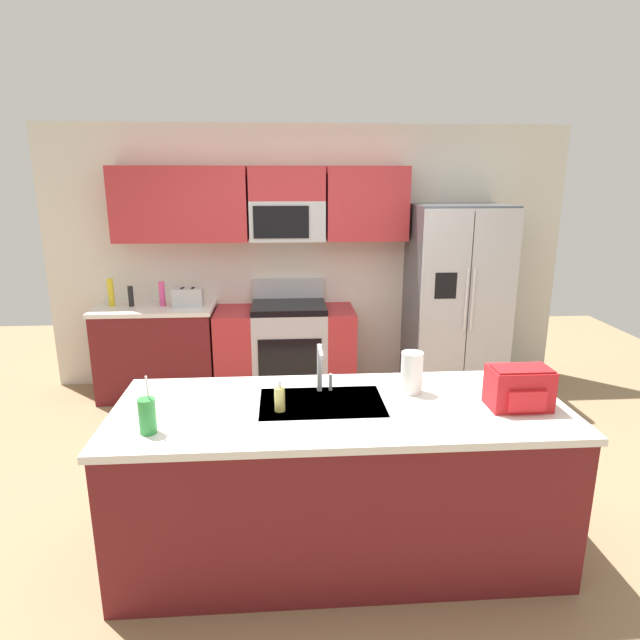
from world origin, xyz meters
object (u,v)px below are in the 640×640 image
Objects in this scene: pepper_mill at (131,296)px; drink_cup_green at (147,416)px; bottle_yellow at (111,292)px; backpack at (519,387)px; refrigerator at (456,300)px; paper_towel_roll at (412,372)px; soap_dispenser at (280,399)px; bottle_pink at (162,294)px; sink_faucet at (321,365)px; toaster at (188,297)px; range_oven at (286,348)px.

drink_cup_green reaches higher than pepper_mill.
pepper_mill is 0.20m from bottle_yellow.
drink_cup_green is 1.92m from backpack.
paper_towel_roll is at bearing -113.68° from refrigerator.
refrigerator is 7.71× the size of paper_towel_roll.
soap_dispenser is (0.63, 0.21, -0.02)m from drink_cup_green.
bottle_pink is 0.49m from bottle_yellow.
backpack is (2.40, -2.54, -0.00)m from bottle_pink.
pepper_mill is at bearing -11.63° from bottle_yellow.
sink_faucet is 0.52m from paper_towel_roll.
paper_towel_roll is at bearing -44.47° from bottle_yellow.
refrigerator reaches higher than sink_faucet.
pepper_mill is at bearing 178.74° from refrigerator.
bottle_pink is (-0.25, 0.05, 0.03)m from toaster.
bottle_yellow is at bearing 109.75° from drink_cup_green.
bottle_pink is at bearing -4.76° from bottle_yellow.
range_oven is 2.55m from soap_dispenser.
backpack reaches higher than range_oven.
refrigerator reaches higher than pepper_mill.
paper_towel_roll is (1.39, 0.41, 0.03)m from drink_cup_green.
pepper_mill is at bearing -179.90° from range_oven.
sink_faucet is at bearing -85.16° from range_oven.
backpack is (1.91, 0.16, 0.03)m from drink_cup_green.
bottle_yellow reaches higher than pepper_mill.
soap_dispenser is at bearing -65.63° from bottle_pink.
toaster is at bearing 109.75° from soap_dispenser.
paper_towel_roll is (2.37, -2.33, -0.01)m from bottle_yellow.
bottle_pink is at bearing -0.13° from pepper_mill.
refrigerator is 2.65m from sink_faucet.
drink_cup_green is (0.24, -2.65, -0.00)m from toaster.
refrigerator reaches higher than toaster.
bottle_pink is 2.96m from paper_towel_roll.
bottle_yellow is at bearing 178.70° from range_oven.
backpack is at bearing -2.20° from soap_dispenser.
refrigerator is 3.35m from bottle_yellow.
sink_faucet is at bearing -124.30° from refrigerator.
refrigerator is (1.68, -0.07, 0.48)m from range_oven.
paper_towel_roll is 0.58m from backpack.
range_oven reaches higher than soap_dispenser.
soap_dispenser is at bearing -60.25° from pepper_mill.
soap_dispenser is at bearing 177.80° from backpack.
toaster is 1.43× the size of pepper_mill.
bottle_yellow is 0.89× the size of drink_cup_green.
sink_faucet is at bearing 27.15° from drink_cup_green.
sink_faucet is (-1.49, -2.18, 0.14)m from refrigerator.
refrigerator is 7.85× the size of bottle_pink.
toaster is 2.77m from paper_towel_roll.
drink_cup_green is (-0.68, -2.70, 0.55)m from range_oven.
drink_cup_green reaches higher than bottle_pink.
backpack reaches higher than soap_dispenser.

